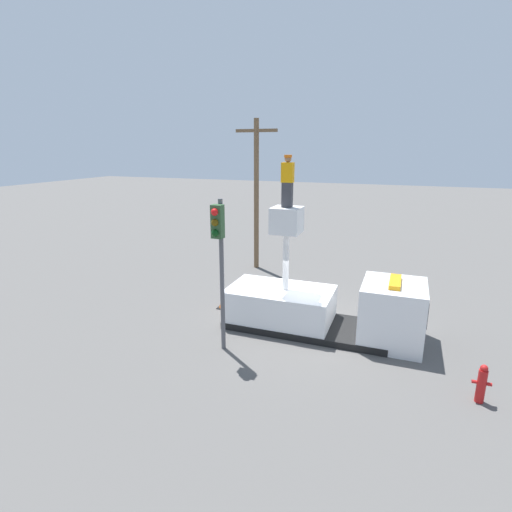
{
  "coord_description": "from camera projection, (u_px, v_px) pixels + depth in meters",
  "views": [
    {
      "loc": [
        3.01,
        -13.11,
        6.4
      ],
      "look_at": [
        -1.5,
        -1.21,
        2.9
      ],
      "focal_mm": 28.0,
      "sensor_mm": 36.0,
      "label": 1
    }
  ],
  "objects": [
    {
      "name": "ground_plane",
      "position": [
        306.0,
        328.0,
        14.55
      ],
      "size": [
        120.0,
        120.0,
        0.0
      ],
      "primitive_type": "plane",
      "color": "#565451"
    },
    {
      "name": "bucket_truck",
      "position": [
        323.0,
        308.0,
        14.12
      ],
      "size": [
        6.82,
        2.33,
        4.39
      ],
      "color": "black",
      "rests_on": "ground"
    },
    {
      "name": "worker",
      "position": [
        288.0,
        181.0,
        13.43
      ],
      "size": [
        0.4,
        0.26,
        1.75
      ],
      "color": "#38383D",
      "rests_on": "bucket_truck"
    },
    {
      "name": "traffic_light_pole",
      "position": [
        219.0,
        246.0,
        12.05
      ],
      "size": [
        0.34,
        0.57,
        4.9
      ],
      "color": "#515156",
      "rests_on": "ground"
    },
    {
      "name": "fire_hydrant",
      "position": [
        482.0,
        384.0,
        10.22
      ],
      "size": [
        0.46,
        0.22,
        1.07
      ],
      "color": "red",
      "rests_on": "ground"
    },
    {
      "name": "traffic_cone_rear",
      "position": [
        224.0,
        302.0,
        16.3
      ],
      "size": [
        0.46,
        0.46,
        0.56
      ],
      "color": "black",
      "rests_on": "ground"
    },
    {
      "name": "utility_pole",
      "position": [
        256.0,
        190.0,
        20.8
      ],
      "size": [
        2.2,
        0.26,
        7.77
      ],
      "color": "brown",
      "rests_on": "ground"
    }
  ]
}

